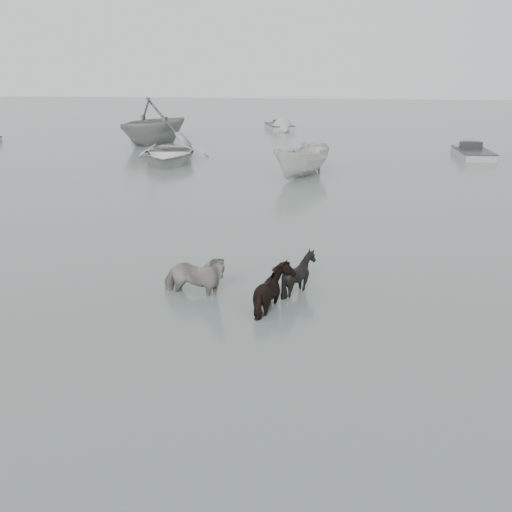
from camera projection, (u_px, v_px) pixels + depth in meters
name	position (u px, v px, depth m)	size (l,w,h in m)	color
ground	(266.00, 312.00, 13.76)	(140.00, 140.00, 0.00)	slate
pony_pinto	(194.00, 266.00, 14.53)	(0.74, 1.63, 1.38)	black
pony_dark	(276.00, 280.00, 13.76)	(1.29, 1.10, 1.30)	black
pony_black	(299.00, 268.00, 14.77)	(0.92, 1.03, 1.14)	black
rowboat_lead	(169.00, 152.00, 32.60)	(3.80, 5.32, 1.10)	silver
rowboat_trail	(154.00, 119.00, 39.16)	(4.86, 5.63, 2.96)	gray
boat_small	(303.00, 159.00, 28.74)	(1.54, 4.09, 1.58)	silver
skiff_port	(474.00, 150.00, 34.41)	(5.15, 1.60, 0.75)	#989A98
skiff_mid	(279.00, 124.00, 47.15)	(4.75, 1.60, 0.75)	gray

